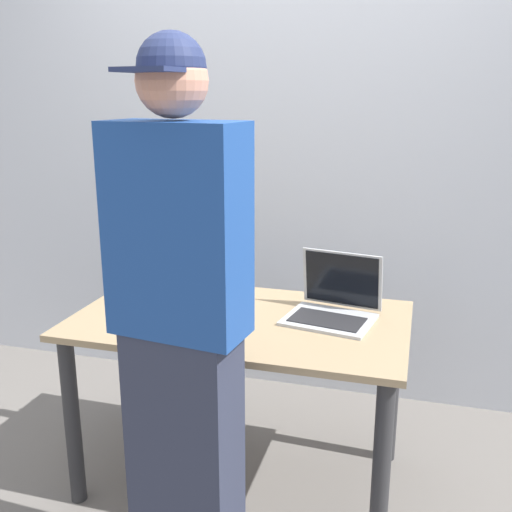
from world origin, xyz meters
name	(u,v)px	position (x,y,z in m)	size (l,w,h in m)	color
ground_plane	(242,477)	(0.00, 0.00, 0.00)	(8.00, 8.00, 0.00)	slate
desk	(241,346)	(0.00, 0.00, 0.60)	(1.28, 0.73, 0.72)	#9E8460
laptop	(334,304)	(0.34, 0.10, 0.77)	(0.37, 0.34, 0.24)	#B7BABC
beer_bottle_amber	(179,262)	(-0.37, 0.28, 0.83)	(0.08, 0.08, 0.30)	#333333
beer_bottle_brown	(168,271)	(-0.38, 0.18, 0.82)	(0.07, 0.07, 0.29)	#1E5123
beer_bottle_dark	(127,267)	(-0.55, 0.13, 0.84)	(0.06, 0.06, 0.31)	#472B14
person_figure	(181,329)	(-0.01, -0.54, 0.88)	(0.41, 0.29, 1.71)	#2D3347
coffee_mug	(199,291)	(-0.21, 0.10, 0.77)	(0.12, 0.08, 0.11)	white
back_wall	(293,145)	(0.00, 0.91, 1.30)	(6.00, 0.10, 2.60)	silver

